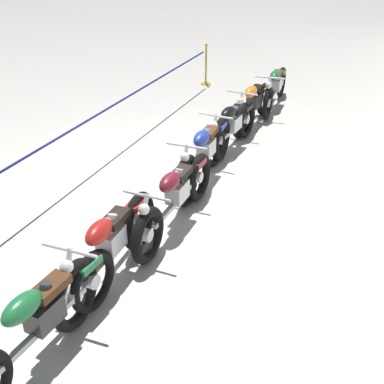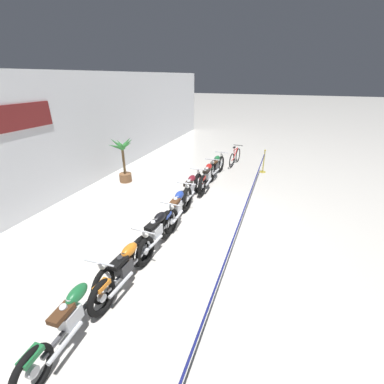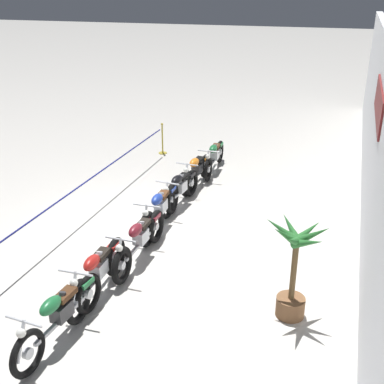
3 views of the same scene
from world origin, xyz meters
The scene contains 9 objects.
ground_plane centered at (0.00, 0.00, 0.00)m, with size 120.00×120.00×0.00m, color silver.
motorcycle_green_0 centered at (-4.07, 0.72, 0.47)m, with size 2.37×0.62×0.93m.
motorcycle_orange_1 centered at (-2.78, 0.58, 0.46)m, with size 2.17×0.62×0.93m.
motorcycle_black_2 centered at (-1.39, 0.58, 0.46)m, with size 2.20×0.62×0.94m.
motorcycle_blue_3 centered at (-0.08, 0.56, 0.48)m, with size 2.47×0.62×0.97m.
motorcycle_maroon_4 centered at (1.37, 0.70, 0.46)m, with size 2.42×0.62×0.95m.
motorcycle_red_5 centered at (2.74, 0.49, 0.48)m, with size 2.28×0.62×0.97m.
motorcycle_green_6 centered at (3.99, 0.50, 0.47)m, with size 2.28×0.62×0.94m.
stanchion_far_left centered at (-1.35, -1.39, 0.74)m, with size 10.40×0.28×1.05m.
Camera 1 is at (6.52, 3.09, 3.73)m, focal length 45.00 mm.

